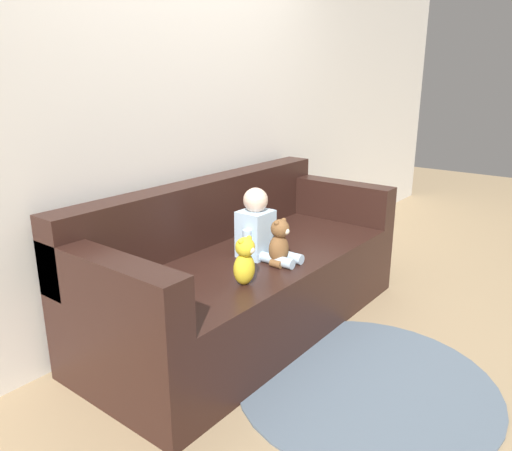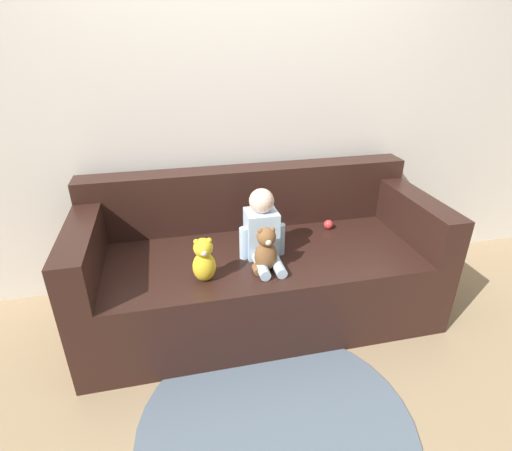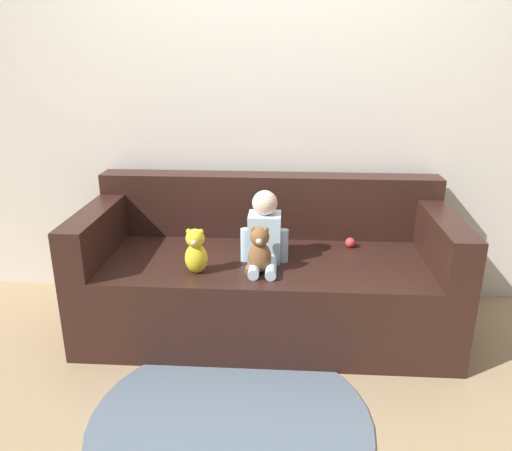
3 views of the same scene
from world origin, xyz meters
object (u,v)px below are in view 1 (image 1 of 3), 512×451
Objects in this scene: couch at (243,276)px; plush_toy_side at (245,261)px; person_baby at (259,230)px; toy_ball at (276,224)px; teddy_bear_brown at (279,243)px.

couch is 0.56m from plush_toy_side.
person_baby is 0.59m from toy_ball.
couch is 0.40m from teddy_bear_brown.
toy_ball is at bearing 37.02° from teddy_bear_brown.
couch reaches higher than plush_toy_side.
couch is 8.44× the size of plush_toy_side.
person_baby reaches higher than toy_ball.
person_baby is 1.56× the size of teddy_bear_brown.
person_baby is 0.41m from plush_toy_side.
person_baby reaches higher than teddy_bear_brown.
teddy_bear_brown is 1.04× the size of plush_toy_side.
plush_toy_side is (-0.34, -0.03, 0.00)m from teddy_bear_brown.
toy_ball is at bearing 13.20° from couch.
teddy_bear_brown is at bearing 4.42° from plush_toy_side.
person_baby reaches higher than plush_toy_side.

